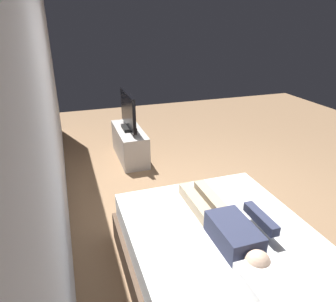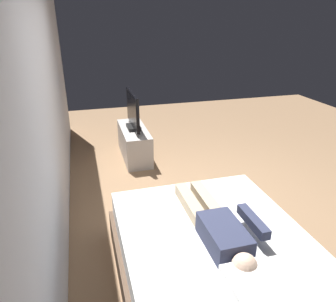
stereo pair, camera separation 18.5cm
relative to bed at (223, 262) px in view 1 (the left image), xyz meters
The scene contains 8 objects.
ground_plane 1.16m from the bed, 18.00° to the right, with size 10.00×10.00×0.00m, color #8C6B4C.
back_wall 2.25m from the bed, 40.78° to the left, with size 6.40×0.10×2.80m, color silver.
bed is the anchor object (origin of this frame).
pillow 0.72m from the bed, behind, with size 0.48×0.34×0.12m, color white.
person 0.36m from the bed, 36.08° to the right, with size 1.26×0.46×0.18m.
remote 0.54m from the bed, 67.09° to the right, with size 0.15×0.04×0.02m, color black.
tv_stand 2.92m from the bed, ahead, with size 1.10×0.40×0.50m, color #B7B2AD.
tv 2.97m from the bed, ahead, with size 0.88×0.20×0.59m.
Camera 1 is at (-2.88, 1.45, 2.18)m, focal length 33.64 mm.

